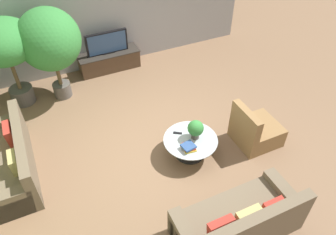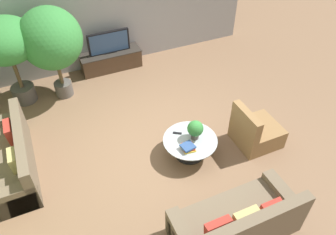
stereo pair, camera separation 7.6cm
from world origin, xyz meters
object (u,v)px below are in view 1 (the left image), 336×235
media_console (109,60)px  potted_plant_tabletop (196,129)px  potted_palm_tall (4,45)px  armchair_wicker (255,131)px  coffee_table (190,144)px  television (107,43)px  potted_palm_corner (49,41)px  couch_near_entry (239,222)px  couch_by_wall (9,162)px

media_console → potted_plant_tabletop: size_ratio=3.98×
media_console → potted_palm_tall: (-2.14, -0.47, 1.17)m
potted_palm_tall → armchair_wicker: bearing=-39.2°
coffee_table → potted_palm_tall: 4.11m
media_console → television: size_ratio=1.48×
television → potted_palm_corner: (-1.30, -0.61, 0.66)m
coffee_table → potted_plant_tabletop: 0.34m
coffee_table → armchair_wicker: armchair_wicker is taller
couch_near_entry → potted_plant_tabletop: bearing=-96.6°
television → coffee_table: television is taller
potted_palm_corner → potted_plant_tabletop: 3.46m
coffee_table → couch_near_entry: size_ratio=0.53×
potted_plant_tabletop → media_console: bearing=99.5°
coffee_table → potted_plant_tabletop: potted_plant_tabletop is taller
couch_near_entry → television: bearing=-85.8°
potted_palm_tall → potted_plant_tabletop: (2.72, -2.95, -0.81)m
media_console → potted_palm_tall: potted_palm_tall is taller
armchair_wicker → couch_near_entry: bearing=137.2°
couch_by_wall → armchair_wicker: size_ratio=2.32×
potted_palm_tall → potted_plant_tabletop: potted_palm_tall is taller
couch_by_wall → potted_plant_tabletop: couch_by_wall is taller
couch_near_entry → potted_palm_tall: 5.42m
couch_near_entry → armchair_wicker: bearing=-132.8°
coffee_table → television: bearing=97.9°
coffee_table → couch_near_entry: (-0.10, -1.71, 0.02)m
couch_by_wall → armchair_wicker: armchair_wicker is taller
media_console → couch_near_entry: bearing=-85.8°
couch_near_entry → potted_palm_tall: bearing=-61.7°
couch_by_wall → potted_palm_tall: bearing=168.2°
couch_near_entry → media_console: bearing=-85.8°
media_console → couch_near_entry: (0.37, -5.14, 0.05)m
potted_plant_tabletop → armchair_wicker: bearing=-11.4°
armchair_wicker → potted_palm_corner: 4.45m
media_console → couch_by_wall: bearing=-135.8°
couch_by_wall → armchair_wicker: bearing=75.1°
television → coffee_table: size_ratio=1.03×
couch_by_wall → potted_palm_tall: size_ratio=1.03×
television → couch_by_wall: (-2.57, -2.50, -0.45)m
television → potted_palm_corner: potted_palm_corner is taller
media_console → potted_palm_corner: (-1.30, -0.61, 1.15)m
media_console → couch_near_entry: size_ratio=0.80×
television → potted_plant_tabletop: 3.46m
armchair_wicker → potted_plant_tabletop: bearing=78.6°
couch_near_entry → potted_palm_corner: (-1.68, 4.52, 1.10)m
potted_palm_corner → potted_palm_tall: bearing=170.0°
couch_near_entry → potted_palm_corner: bearing=-69.6°
couch_near_entry → potted_palm_corner: size_ratio=0.91×
potted_plant_tabletop → coffee_table: bearing=-172.9°
media_console → television: 0.49m
armchair_wicker → coffee_table: bearing=80.0°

